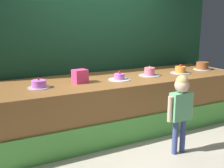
{
  "coord_description": "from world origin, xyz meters",
  "views": [
    {
      "loc": [
        -1.92,
        -3.01,
        1.65
      ],
      "look_at": [
        -0.17,
        0.36,
        0.79
      ],
      "focal_mm": 43.83,
      "sensor_mm": 36.0,
      "label": 1
    }
  ],
  "objects": [
    {
      "name": "cake_far_right",
      "position": [
        1.76,
        0.55,
        0.88
      ],
      "size": [
        0.31,
        0.31,
        0.14
      ],
      "color": "silver",
      "rests_on": "stage_platform"
    },
    {
      "name": "child_figure",
      "position": [
        0.34,
        -0.52,
        0.66
      ],
      "size": [
        0.39,
        0.18,
        1.02
      ],
      "color": "#3F4C8C",
      "rests_on": "ground_plane"
    },
    {
      "name": "cake_right",
      "position": [
        1.17,
        0.46,
        0.86
      ],
      "size": [
        0.33,
        0.33,
        0.15
      ],
      "color": "silver",
      "rests_on": "stage_platform"
    },
    {
      "name": "stage_platform",
      "position": [
        0.0,
        0.6,
        0.4
      ],
      "size": [
        4.14,
        1.23,
        0.81
      ],
      "color": "brown",
      "rests_on": "ground_plane"
    },
    {
      "name": "pink_box",
      "position": [
        -0.59,
        0.54,
        0.91
      ],
      "size": [
        0.22,
        0.19,
        0.19
      ],
      "primitive_type": "cube",
      "rotation": [
        0.0,
        0.0,
        0.16
      ],
      "color": "#F24084",
      "rests_on": "stage_platform"
    },
    {
      "name": "curtain_backdrop",
      "position": [
        0.0,
        1.31,
        1.35
      ],
      "size": [
        4.75,
        0.08,
        2.7
      ],
      "primitive_type": "cube",
      "color": "#19472D",
      "rests_on": "ground_plane"
    },
    {
      "name": "cake_center",
      "position": [
        0.59,
        0.52,
        0.87
      ],
      "size": [
        0.34,
        0.34,
        0.16
      ],
      "color": "silver",
      "rests_on": "stage_platform"
    },
    {
      "name": "cake_left",
      "position": [
        0.0,
        0.45,
        0.85
      ],
      "size": [
        0.33,
        0.33,
        0.13
      ],
      "color": "silver",
      "rests_on": "stage_platform"
    },
    {
      "name": "cake_far_left",
      "position": [
        -1.17,
        0.5,
        0.86
      ],
      "size": [
        0.29,
        0.29,
        0.13
      ],
      "color": "silver",
      "rests_on": "stage_platform"
    },
    {
      "name": "ground_plane",
      "position": [
        0.0,
        0.0,
        0.0
      ],
      "size": [
        12.0,
        12.0,
        0.0
      ],
      "primitive_type": "plane",
      "color": "#BCB29E"
    }
  ]
}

